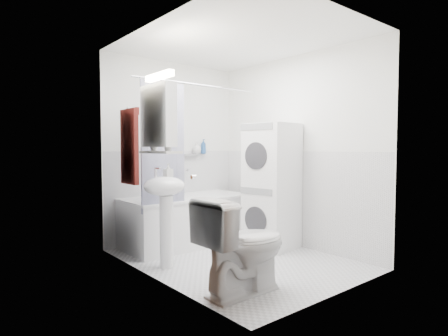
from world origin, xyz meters
TOP-DOWN VIEW (x-y plane):
  - floor at (0.00, 0.00)m, footprint 2.60×2.60m
  - room_walls at (0.00, 0.00)m, footprint 2.60×2.60m
  - wainscot at (0.00, 0.29)m, footprint 1.98×2.58m
  - door at (-0.95, -0.55)m, footprint 0.05×2.00m
  - bathtub at (-0.04, 0.92)m, footprint 1.63×0.77m
  - tub_spout at (0.16, 1.25)m, footprint 0.04×0.12m
  - curtain_rod at (-0.04, 0.59)m, footprint 1.81×0.02m
  - shower_curtain at (-0.57, 0.59)m, footprint 0.55×0.02m
  - sink at (-0.75, 0.25)m, footprint 0.44×0.37m
  - medicine_cabinet at (-0.90, 0.10)m, footprint 0.13×0.50m
  - shelf at (-0.89, 0.10)m, footprint 0.18×0.54m
  - shower_caddy at (0.21, 1.24)m, footprint 0.22×0.06m
  - towel at (-0.94, 0.67)m, footprint 0.07×0.34m
  - washer_dryer at (0.68, 0.10)m, footprint 0.61×0.60m
  - toilet at (-0.59, -0.77)m, footprint 0.83×0.47m
  - soap_pump at (-0.71, 0.25)m, footprint 0.08×0.17m
  - shelf_bottle at (-0.89, -0.05)m, footprint 0.07×0.18m
  - shelf_cup at (-0.89, 0.22)m, footprint 0.10×0.09m
  - shampoo_a at (0.35, 1.24)m, footprint 0.13×0.17m
  - shampoo_b at (0.47, 1.24)m, footprint 0.08×0.21m

SIDE VIEW (x-z plane):
  - floor at x=0.00m, z-range 0.00..0.00m
  - bathtub at x=-0.04m, z-range 0.03..0.65m
  - toilet at x=-0.59m, z-range 0.00..0.81m
  - wainscot at x=0.00m, z-range -0.69..1.89m
  - sink at x=-0.75m, z-range 0.18..1.22m
  - washer_dryer at x=0.68m, z-range 0.00..1.54m
  - tub_spout at x=0.16m, z-range 0.92..0.96m
  - soap_pump at x=-0.71m, z-range 0.91..0.99m
  - door at x=-0.95m, z-range 0.00..2.00m
  - shower_caddy at x=0.21m, z-range 1.14..1.16m
  - shelf at x=-0.89m, z-range 1.19..1.21m
  - shampoo_b at x=0.47m, z-range 1.16..1.24m
  - shampoo_a at x=0.35m, z-range 1.16..1.29m
  - shelf_bottle at x=-0.89m, z-range 1.21..1.28m
  - shower_curtain at x=-0.57m, z-range 0.52..1.98m
  - shelf_cup at x=-0.89m, z-range 1.21..1.31m
  - towel at x=-0.94m, z-range 0.86..1.69m
  - room_walls at x=0.00m, z-range 0.19..2.79m
  - medicine_cabinet at x=-0.90m, z-range 1.21..1.92m
  - curtain_rod at x=-0.04m, z-range 1.99..2.01m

